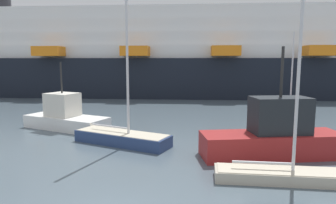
{
  "coord_description": "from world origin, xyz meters",
  "views": [
    {
      "loc": [
        3.39,
        -9.46,
        5.66
      ],
      "look_at": [
        0.0,
        15.84,
        2.15
      ],
      "focal_mm": 31.94,
      "sensor_mm": 36.0,
      "label": 1
    }
  ],
  "objects_px": {
    "sailboat_2": "(293,139)",
    "fishing_boat_1": "(274,136)",
    "sailboat_0": "(122,135)",
    "fishing_boat_0": "(65,117)",
    "cruise_ship": "(106,57)",
    "sailboat_3": "(282,173)"
  },
  "relations": [
    {
      "from": "sailboat_0",
      "to": "sailboat_2",
      "type": "xyz_separation_m",
      "value": [
        11.66,
        1.59,
        -0.24
      ]
    },
    {
      "from": "sailboat_2",
      "to": "cruise_ship",
      "type": "bearing_deg",
      "value": -47.89
    },
    {
      "from": "fishing_boat_0",
      "to": "cruise_ship",
      "type": "height_order",
      "value": "cruise_ship"
    },
    {
      "from": "fishing_boat_0",
      "to": "fishing_boat_1",
      "type": "height_order",
      "value": "fishing_boat_1"
    },
    {
      "from": "sailboat_3",
      "to": "fishing_boat_0",
      "type": "xyz_separation_m",
      "value": [
        -15.42,
        9.27,
        0.57
      ]
    },
    {
      "from": "sailboat_0",
      "to": "fishing_boat_0",
      "type": "distance_m",
      "value": 7.32
    },
    {
      "from": "fishing_boat_0",
      "to": "cruise_ship",
      "type": "relative_size",
      "value": 0.07
    },
    {
      "from": "sailboat_0",
      "to": "fishing_boat_0",
      "type": "xyz_separation_m",
      "value": [
        -6.1,
        4.03,
        0.39
      ]
    },
    {
      "from": "sailboat_0",
      "to": "sailboat_2",
      "type": "bearing_deg",
      "value": 27.13
    },
    {
      "from": "sailboat_2",
      "to": "fishing_boat_1",
      "type": "xyz_separation_m",
      "value": [
        -1.95,
        -3.01,
        0.9
      ]
    },
    {
      "from": "sailboat_0",
      "to": "sailboat_3",
      "type": "distance_m",
      "value": 10.69
    },
    {
      "from": "fishing_boat_0",
      "to": "fishing_boat_1",
      "type": "bearing_deg",
      "value": 179.84
    },
    {
      "from": "sailboat_2",
      "to": "fishing_boat_0",
      "type": "distance_m",
      "value": 17.94
    },
    {
      "from": "sailboat_3",
      "to": "fishing_boat_1",
      "type": "distance_m",
      "value": 3.93
    },
    {
      "from": "fishing_boat_0",
      "to": "fishing_boat_1",
      "type": "distance_m",
      "value": 16.73
    },
    {
      "from": "sailboat_2",
      "to": "fishing_boat_1",
      "type": "bearing_deg",
      "value": 60.67
    },
    {
      "from": "sailboat_3",
      "to": "fishing_boat_1",
      "type": "bearing_deg",
      "value": 83.28
    },
    {
      "from": "sailboat_2",
      "to": "fishing_boat_0",
      "type": "xyz_separation_m",
      "value": [
        -17.77,
        2.44,
        0.63
      ]
    },
    {
      "from": "fishing_boat_1",
      "to": "cruise_ship",
      "type": "relative_size",
      "value": 0.08
    },
    {
      "from": "cruise_ship",
      "to": "fishing_boat_0",
      "type": "bearing_deg",
      "value": -81.45
    },
    {
      "from": "sailboat_0",
      "to": "cruise_ship",
      "type": "xyz_separation_m",
      "value": [
        -11.81,
        31.05,
        5.66
      ]
    },
    {
      "from": "sailboat_0",
      "to": "cruise_ship",
      "type": "bearing_deg",
      "value": 130.22
    }
  ]
}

